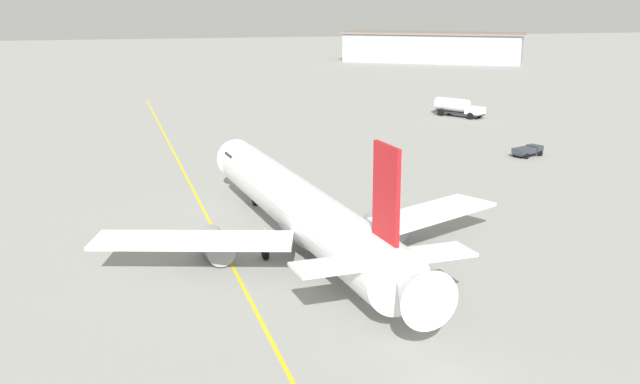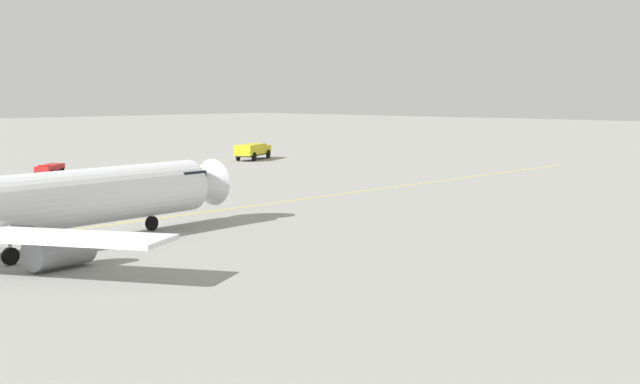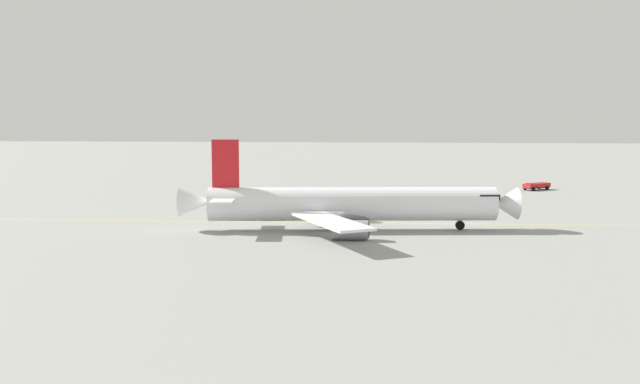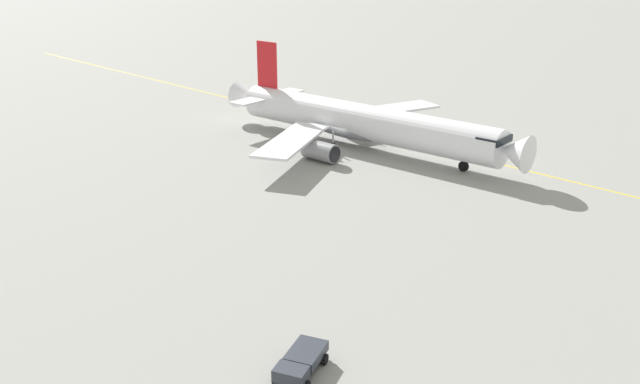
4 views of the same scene
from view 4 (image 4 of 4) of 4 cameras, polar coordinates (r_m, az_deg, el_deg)
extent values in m
plane|color=gray|center=(78.32, 1.50, 3.71)|extent=(600.00, 600.00, 0.00)
cylinder|color=white|center=(77.61, 3.68, 5.94)|extent=(8.11, 34.40, 4.03)
cone|color=white|center=(68.91, 16.06, 3.28)|extent=(4.16, 3.44, 3.82)
cone|color=white|center=(89.40, -6.07, 8.02)|extent=(3.88, 4.38, 3.42)
cube|color=black|center=(69.51, 14.49, 4.36)|extent=(3.69, 2.79, 0.70)
ellipsoid|color=gray|center=(78.88, 2.65, 5.37)|extent=(5.08, 12.65, 2.21)
cube|color=red|center=(86.07, -4.49, 10.67)|extent=(0.62, 3.21, 5.68)
cube|color=white|center=(89.12, -2.98, 8.39)|extent=(5.07, 3.16, 0.20)
cube|color=white|center=(84.63, -5.93, 7.66)|extent=(5.07, 3.16, 0.20)
cube|color=white|center=(86.52, 5.66, 6.93)|extent=(14.48, 7.36, 0.28)
cube|color=white|center=(72.80, -2.35, 4.40)|extent=(14.15, 10.13, 0.28)
cylinder|color=gray|center=(83.98, 6.06, 5.58)|extent=(2.54, 4.16, 2.08)
cylinder|color=black|center=(82.92, 7.22, 5.34)|extent=(1.78, 0.36, 1.77)
cylinder|color=gray|center=(73.31, 0.03, 3.48)|extent=(2.54, 4.16, 2.08)
cylinder|color=black|center=(72.10, 1.26, 3.18)|extent=(1.78, 0.36, 1.77)
cylinder|color=#9EA0A5|center=(71.53, 12.08, 2.87)|extent=(0.20, 0.20, 1.90)
cylinder|color=black|center=(71.82, 12.02, 2.14)|extent=(0.43, 1.13, 1.10)
cylinder|color=#9EA0A5|center=(81.68, 4.10, 5.47)|extent=(0.20, 0.20, 1.90)
cylinder|color=black|center=(81.93, 4.08, 4.82)|extent=(0.43, 1.13, 1.10)
cylinder|color=#9EA0A5|center=(76.42, 1.10, 4.46)|extent=(0.20, 0.20, 1.90)
cylinder|color=black|center=(76.69, 1.09, 3.77)|extent=(0.43, 1.13, 1.10)
cube|color=#232326|center=(38.72, -1.59, -14.51)|extent=(4.25, 3.04, 0.20)
cube|color=#2D333D|center=(37.42, -2.47, -15.08)|extent=(1.83, 2.10, 0.70)
cube|color=black|center=(36.99, -2.80, -15.37)|extent=(0.70, 1.38, 0.39)
cube|color=#2D333D|center=(39.02, -1.18, -13.49)|extent=(3.10, 2.69, 0.60)
cylinder|color=black|center=(38.04, -3.72, -15.46)|extent=(0.70, 0.52, 0.64)
cylinder|color=black|center=(39.47, 0.37, -13.92)|extent=(0.70, 0.52, 0.64)
cylinder|color=black|center=(40.03, -2.05, -13.39)|extent=(0.70, 0.52, 0.64)
cube|color=yellow|center=(83.89, 5.33, 4.77)|extent=(7.83, 185.43, 0.01)
camera|label=1|loc=(126.09, -11.85, 18.50)|focal=43.18mm
camera|label=2|loc=(78.89, -42.30, 6.32)|focal=49.78mm
camera|label=3|loc=(54.02, -70.40, -3.34)|focal=38.52mm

